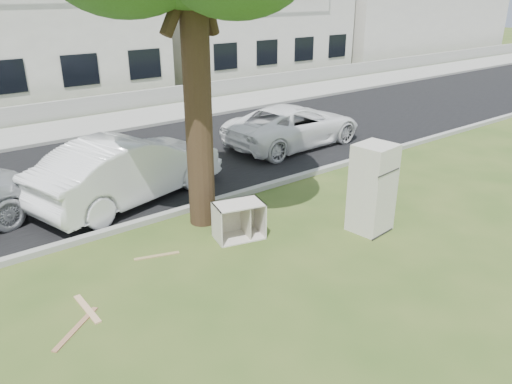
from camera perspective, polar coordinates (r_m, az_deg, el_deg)
ground at (r=9.47m, az=1.85°, el=-6.47°), size 120.00×120.00×0.00m
road at (r=14.22m, az=-13.72°, el=2.95°), size 120.00×7.00×0.01m
kerb_near at (r=11.27m, az=-6.09°, el=-1.70°), size 120.00×0.18×0.12m
kerb_far at (r=17.40m, az=-18.68°, el=5.91°), size 120.00×0.18×0.12m
sidewalk at (r=18.74m, az=-20.22°, el=6.83°), size 120.00×2.80×0.01m
low_wall at (r=20.16m, az=-21.83°, el=8.64°), size 120.00×0.15×0.70m
townhouse_center at (r=24.48m, az=-26.58°, el=18.13°), size 11.22×8.16×7.44m
townhouse_right at (r=29.52m, az=-1.91°, el=20.05°), size 10.20×8.16×6.84m
filler_right at (r=39.72m, az=15.25°, el=19.58°), size 16.00×9.00×6.40m
fridge at (r=10.10m, az=13.16°, el=0.41°), size 0.81×0.76×1.79m
cabinet at (r=9.72m, az=-1.98°, el=-3.28°), size 1.05×0.79×0.73m
plank_a at (r=7.89m, az=-19.88°, el=-14.45°), size 0.87×0.70×0.02m
plank_b at (r=9.38m, az=-11.26°, el=-7.17°), size 0.81×0.33×0.02m
plank_c at (r=8.24m, az=-18.73°, el=-12.53°), size 0.11×0.89×0.02m
car_center at (r=11.69m, az=-14.32°, el=2.58°), size 4.85×2.76×1.51m
car_right at (r=15.56m, az=4.37°, el=7.60°), size 4.65×2.31×1.27m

